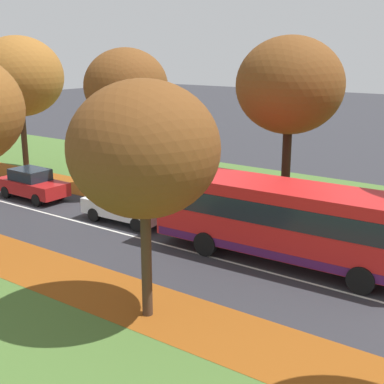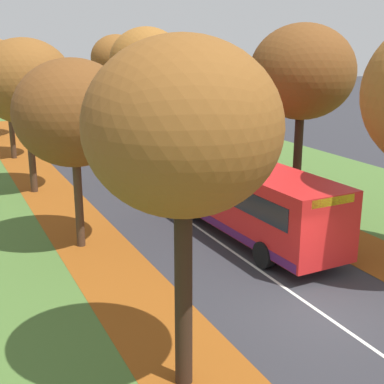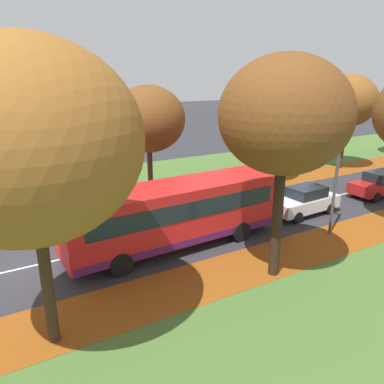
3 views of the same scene
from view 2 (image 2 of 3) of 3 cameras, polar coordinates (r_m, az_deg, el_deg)
name	(u,v)px [view 2 (image 2 of 3)]	position (r m, az deg, el deg)	size (l,w,h in m)	color
ground_plane	(322,314)	(16.45, 13.74, -12.50)	(160.00, 160.00, 0.00)	#2D2D33
leaf_litter_left	(60,205)	(26.61, -13.89, -1.34)	(2.80, 60.00, 0.00)	#8C4714
grass_verge_right	(242,156)	(37.01, 5.38, 3.88)	(12.00, 90.00, 0.01)	#476B2D
leaf_litter_right	(226,184)	(29.71, 3.69, 0.91)	(2.80, 60.00, 0.00)	#8C4714
road_centre_line	(114,169)	(33.32, -8.34, 2.42)	(0.12, 80.00, 0.01)	silver
tree_left_nearest	(183,129)	(10.95, -1.00, 6.74)	(4.13, 4.13, 7.86)	black
tree_left_near	(73,113)	(20.01, -12.54, 8.19)	(4.36, 4.36, 7.11)	#422D1E
tree_left_mid	(25,82)	(28.35, -17.34, 11.16)	(4.72, 4.72, 7.83)	#422D1E
tree_left_far	(6,74)	(37.30, -19.18, 11.81)	(4.67, 4.67, 7.69)	#422D1E
tree_right_near	(302,73)	(25.04, 11.68, 12.36)	(4.75, 4.75, 8.45)	black
tree_right_mid	(202,71)	(32.83, 1.06, 12.76)	(4.49, 4.49, 7.93)	#382619
tree_right_far	(147,61)	(40.81, -4.85, 13.72)	(5.50, 5.50, 8.64)	#422D1E
tree_right_distant	(117,58)	(49.84, -8.04, 13.93)	(4.61, 4.61, 8.17)	#382619
streetlamp_right	(211,117)	(28.61, 2.09, 7.97)	(1.89, 0.28, 6.00)	#47474C
bus	(243,194)	(21.66, 5.49, -0.23)	(2.92, 10.48, 2.98)	red
car_white_lead	(165,172)	(29.02, -2.93, 2.19)	(1.88, 4.25, 1.62)	silver
car_red_following	(125,149)	(35.24, -7.17, 4.55)	(1.82, 4.22, 1.62)	#B21919
car_black_third_in_line	(97,135)	(40.70, -10.07, 5.96)	(1.93, 4.27, 1.62)	black
car_grey_fourth_in_line	(78,124)	(46.50, -12.11, 7.08)	(1.92, 4.27, 1.62)	slate
car_blue_trailing	(62,115)	(52.75, -13.69, 8.01)	(1.85, 4.23, 1.62)	#233D9E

